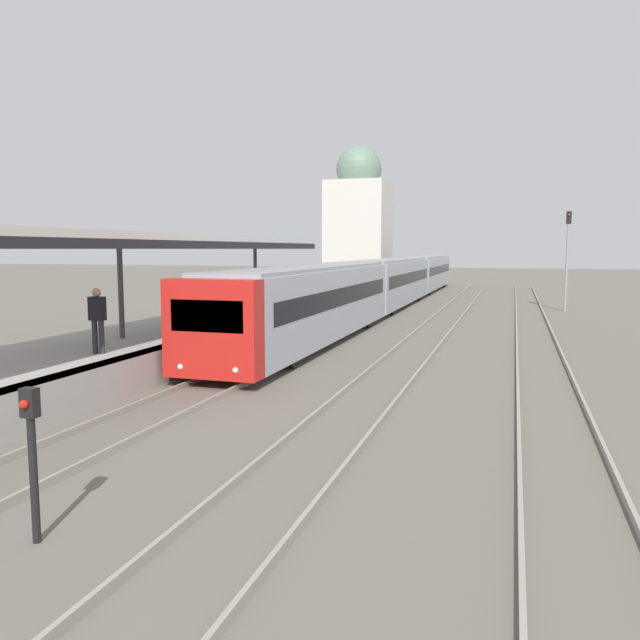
% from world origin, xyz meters
% --- Properties ---
extents(platform_canopy, '(4.00, 25.16, 3.09)m').
position_xyz_m(platform_canopy, '(-3.67, 15.19, 3.92)').
color(platform_canopy, beige).
rests_on(platform_canopy, station_platform).
extents(person_on_platform, '(0.40, 0.22, 1.66)m').
position_xyz_m(person_on_platform, '(-2.64, 12.64, 1.90)').
color(person_on_platform, '#2D2D33').
rests_on(person_on_platform, station_platform).
extents(train_near, '(2.61, 48.46, 2.95)m').
position_xyz_m(train_near, '(0.00, 37.69, 1.64)').
color(train_near, red).
rests_on(train_near, ground_plane).
extents(signal_post_near, '(0.20, 0.21, 1.94)m').
position_xyz_m(signal_post_near, '(1.86, 5.33, 1.20)').
color(signal_post_near, black).
rests_on(signal_post_near, ground_plane).
extents(signal_mast_far, '(0.28, 0.29, 5.72)m').
position_xyz_m(signal_mast_far, '(10.26, 37.85, 3.55)').
color(signal_mast_far, gray).
rests_on(signal_mast_far, ground_plane).
extents(distant_domed_building, '(5.55, 5.55, 13.19)m').
position_xyz_m(distant_domed_building, '(-6.90, 57.58, 6.19)').
color(distant_domed_building, silver).
rests_on(distant_domed_building, ground_plane).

